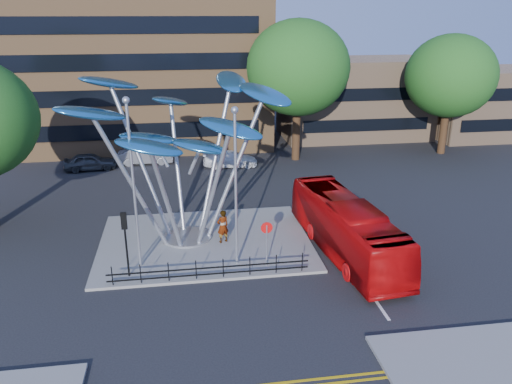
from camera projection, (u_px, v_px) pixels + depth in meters
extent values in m
plane|color=black|center=(234.00, 297.00, 23.47)|extent=(120.00, 120.00, 0.00)
cube|color=slate|center=(205.00, 242.00, 28.87)|extent=(12.00, 9.00, 0.15)
cube|color=#A07D5E|center=(354.00, 98.00, 52.19)|extent=(15.00, 8.00, 8.00)
cube|color=#A07D5E|center=(488.00, 103.00, 52.47)|extent=(12.00, 8.00, 7.00)
cylinder|color=black|center=(296.00, 128.00, 44.03)|extent=(0.70, 0.70, 5.72)
ellipsoid|color=#1F4C15|center=(298.00, 68.00, 42.24)|extent=(8.80, 8.80, 8.10)
cylinder|color=black|center=(444.00, 127.00, 46.11)|extent=(0.70, 0.70, 5.06)
ellipsoid|color=#1F4C15|center=(451.00, 76.00, 44.53)|extent=(8.00, 8.00, 7.36)
cylinder|color=#9EA0A5|center=(188.00, 237.00, 29.15)|extent=(2.80, 2.80, 0.12)
cylinder|color=#9EA0A5|center=(162.00, 179.00, 27.10)|extent=(0.24, 0.24, 7.80)
ellipsoid|color=teal|center=(90.00, 113.00, 24.38)|extent=(3.92, 2.95, 1.39)
cylinder|color=#9EA0A5|center=(178.00, 193.00, 27.08)|extent=(0.24, 0.24, 6.40)
ellipsoid|color=teal|center=(149.00, 147.00, 23.77)|extent=(3.47, 1.78, 1.31)
cylinder|color=#9EA0A5|center=(196.00, 186.00, 27.31)|extent=(0.24, 0.24, 7.00)
ellipsoid|color=teal|center=(231.00, 128.00, 24.87)|extent=(3.81, 3.11, 1.36)
cylinder|color=#9EA0A5|center=(206.00, 170.00, 27.93)|extent=(0.24, 0.24, 8.20)
ellipsoid|color=teal|center=(265.00, 94.00, 27.36)|extent=(3.52, 4.06, 1.44)
cylinder|color=#9EA0A5|center=(198.00, 163.00, 28.64)|extent=(0.24, 0.24, 8.60)
ellipsoid|color=teal|center=(231.00, 81.00, 29.32)|extent=(2.21, 3.79, 1.39)
cylinder|color=#9EA0A5|center=(181.00, 173.00, 28.80)|extent=(0.24, 0.24, 7.40)
ellipsoid|color=teal|center=(170.00, 101.00, 29.88)|extent=(3.02, 3.71, 1.34)
cylinder|color=#9EA0A5|center=(166.00, 165.00, 27.89)|extent=(0.24, 0.24, 8.80)
ellipsoid|color=teal|center=(109.00, 83.00, 27.28)|extent=(3.88, 3.60, 1.42)
ellipsoid|color=teal|center=(149.00, 138.00, 27.04)|extent=(3.40, 1.96, 1.13)
ellipsoid|color=teal|center=(200.00, 146.00, 27.00)|extent=(3.39, 2.16, 1.11)
cylinder|color=#9EA0A5|center=(134.00, 189.00, 24.57)|extent=(0.14, 0.14, 8.50)
sphere|color=#9EA0A5|center=(126.00, 100.00, 23.07)|extent=(0.36, 0.36, 0.36)
cylinder|color=#9EA0A5|center=(236.00, 192.00, 24.90)|extent=(0.14, 0.14, 8.00)
sphere|color=#9EA0A5|center=(235.00, 110.00, 23.48)|extent=(0.36, 0.36, 0.36)
cylinder|color=black|center=(126.00, 247.00, 24.49)|extent=(0.10, 0.10, 3.20)
cube|color=black|center=(124.00, 221.00, 24.00)|extent=(0.28, 0.18, 0.85)
sphere|color=#FF0C0C|center=(123.00, 215.00, 23.91)|extent=(0.18, 0.18, 0.18)
cylinder|color=#9EA0A5|center=(267.00, 246.00, 25.62)|extent=(0.08, 0.08, 2.30)
cylinder|color=red|center=(267.00, 228.00, 25.31)|extent=(0.60, 0.04, 0.60)
cube|color=white|center=(267.00, 228.00, 25.33)|extent=(0.42, 0.03, 0.10)
cylinder|color=black|center=(112.00, 276.00, 24.02)|extent=(0.05, 0.05, 1.00)
cylinder|color=black|center=(141.00, 274.00, 24.21)|extent=(0.05, 0.05, 1.00)
cylinder|color=black|center=(169.00, 272.00, 24.40)|extent=(0.05, 0.05, 1.00)
cylinder|color=black|center=(196.00, 270.00, 24.59)|extent=(0.05, 0.05, 1.00)
cylinder|color=black|center=(223.00, 268.00, 24.78)|extent=(0.05, 0.05, 1.00)
cylinder|color=black|center=(250.00, 266.00, 24.97)|extent=(0.05, 0.05, 1.00)
cylinder|color=black|center=(276.00, 264.00, 25.16)|extent=(0.05, 0.05, 1.00)
cylinder|color=black|center=(302.00, 262.00, 25.34)|extent=(0.05, 0.05, 1.00)
cube|color=black|center=(210.00, 268.00, 24.67)|extent=(10.00, 0.06, 0.06)
cube|color=black|center=(210.00, 274.00, 24.79)|extent=(10.00, 0.06, 0.06)
imported|color=#B9080A|center=(346.00, 227.00, 27.25)|extent=(3.71, 11.14, 3.04)
imported|color=gray|center=(223.00, 226.00, 28.34)|extent=(0.84, 0.71, 1.96)
imported|color=#3B3E42|center=(90.00, 162.00, 41.80)|extent=(4.38, 2.11, 1.44)
imported|color=#93959A|center=(146.00, 155.00, 43.48)|extent=(4.74, 1.71, 1.56)
imported|color=white|center=(230.00, 159.00, 42.76)|extent=(4.73, 2.16, 1.34)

